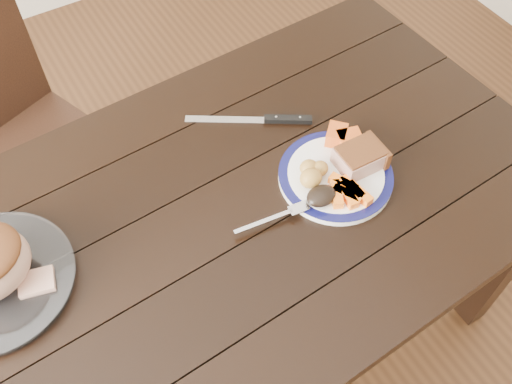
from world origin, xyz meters
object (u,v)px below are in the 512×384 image
chair_far (12,130)px  dinner_plate (335,176)px  fork (277,217)px  carving_knife (272,119)px  dining_table (223,236)px  pork_slice (359,158)px

chair_far → dinner_plate: chair_far is taller
fork → carving_knife: 0.30m
fork → chair_far: bearing=124.6°
chair_far → carving_knife: bearing=115.5°
dining_table → chair_far: chair_far is taller
chair_far → dinner_plate: (0.61, -0.78, 0.23)m
dinner_plate → fork: 0.18m
pork_slice → fork: 0.24m
pork_slice → dining_table: bearing=170.6°
chair_far → carving_knife: 0.83m
dining_table → fork: size_ratio=9.23×
dinner_plate → dining_table: bearing=169.7°
fork → dining_table: bearing=146.7°
dinner_plate → fork: size_ratio=1.49×
fork → carving_knife: fork is taller
pork_slice → carving_knife: bearing=110.6°
dining_table → carving_knife: carving_knife is taller
chair_far → pork_slice: chair_far is taller
chair_far → pork_slice: 1.07m
carving_knife → dinner_plate: bearing=-50.2°
dinner_plate → carving_knife: 0.23m
chair_far → fork: size_ratio=5.21×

